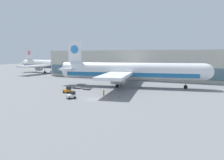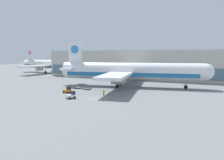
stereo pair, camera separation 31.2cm
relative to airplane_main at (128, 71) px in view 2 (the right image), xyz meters
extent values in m
plane|color=slate|center=(-0.68, -25.08, -5.84)|extent=(400.00, 400.00, 0.00)
cube|color=#BCB7A8|center=(-9.67, 31.11, 1.16)|extent=(90.00, 18.00, 14.00)
cube|color=slate|center=(-9.67, 22.01, -1.99)|extent=(88.20, 0.20, 4.90)
cylinder|color=white|center=(0.78, 0.15, 0.26)|extent=(52.14, 15.77, 5.80)
cube|color=#1E669E|center=(0.78, 0.15, -1.04)|extent=(48.03, 14.85, 1.45)
sphere|color=white|center=(26.28, 5.19, 0.26)|extent=(5.68, 5.68, 5.68)
cone|color=white|center=(-24.73, -4.89, 0.26)|extent=(7.33, 6.64, 5.51)
cube|color=white|center=(-20.65, -4.08, 7.16)|extent=(5.19, 1.44, 8.00)
cylinder|color=#3384CC|center=(-20.65, -4.08, 8.12)|extent=(3.25, 1.16, 3.20)
cube|color=white|center=(-21.67, -4.28, 0.84)|extent=(6.05, 13.45, 0.50)
cube|color=white|center=(-1.77, -0.35, -0.46)|extent=(17.15, 48.64, 0.90)
cylinder|color=#9EA0A5|center=(0.18, -10.24, -2.26)|extent=(4.66, 3.56, 2.80)
cylinder|color=#9EA0A5|center=(-3.73, 9.54, -2.26)|extent=(4.66, 3.56, 2.80)
cylinder|color=#9EA0A5|center=(20.16, 3.98, -3.19)|extent=(0.36, 0.36, 4.00)
cylinder|color=black|center=(20.16, 3.98, -5.19)|extent=(1.45, 1.13, 1.30)
cylinder|color=#9EA0A5|center=(-2.68, -3.79, -3.19)|extent=(0.36, 0.36, 4.00)
cylinder|color=black|center=(-2.68, -3.79, -5.19)|extent=(1.45, 1.13, 1.30)
cylinder|color=#9EA0A5|center=(-3.92, 2.49, -3.19)|extent=(0.36, 0.36, 4.00)
cylinder|color=black|center=(-3.92, 2.49, -5.19)|extent=(1.45, 1.13, 1.30)
cylinder|color=white|center=(-65.13, 35.95, -0.11)|extent=(49.06, 7.71, 5.45)
cube|color=#2D428E|center=(-65.13, 35.95, -1.33)|extent=(45.15, 7.42, 1.36)
sphere|color=white|center=(-40.72, 34.82, -0.11)|extent=(5.34, 5.34, 5.34)
cone|color=white|center=(-89.53, 37.08, -0.11)|extent=(6.23, 5.45, 5.18)
cube|color=white|center=(-85.62, 36.90, 6.38)|extent=(4.90, 0.64, 7.52)
cylinder|color=pink|center=(-85.62, 36.90, 7.28)|extent=(3.03, 0.66, 3.01)
cube|color=white|center=(-86.60, 36.95, 0.44)|extent=(3.95, 12.36, 0.47)
cube|color=white|center=(-67.57, 36.06, -0.79)|extent=(9.60, 45.40, 0.85)
cylinder|color=#9EA0A5|center=(-68.00, 26.60, -2.48)|extent=(4.06, 2.81, 2.63)
cylinder|color=#9EA0A5|center=(-67.13, 45.53, -2.48)|extent=(4.06, 2.81, 2.63)
cylinder|color=#9EA0A5|center=(-46.58, 35.09, -3.35)|extent=(0.34, 0.34, 3.76)
cylinder|color=black|center=(-46.58, 35.09, -5.23)|extent=(1.26, 0.90, 1.22)
cylinder|color=#9EA0A5|center=(-69.17, 33.13, -3.35)|extent=(0.34, 0.34, 3.76)
cylinder|color=black|center=(-69.17, 33.13, -5.23)|extent=(1.26, 0.90, 1.22)
cylinder|color=#9EA0A5|center=(-68.89, 39.14, -3.35)|extent=(0.34, 0.34, 3.76)
cylinder|color=black|center=(-68.89, 39.14, -5.23)|extent=(1.26, 0.90, 1.22)
cube|color=orange|center=(-12.73, -20.34, -5.14)|extent=(2.33, 1.46, 0.80)
cube|color=black|center=(-12.08, -20.33, -4.29)|extent=(0.93, 1.26, 0.90)
cube|color=black|center=(-11.50, -20.31, -5.42)|extent=(0.19, 1.26, 0.24)
cylinder|color=black|center=(-11.94, -19.62, -5.54)|extent=(0.61, 0.25, 0.60)
cylinder|color=black|center=(-11.91, -21.02, -5.54)|extent=(0.61, 0.25, 0.60)
cylinder|color=black|center=(-13.55, -19.66, -5.54)|extent=(0.61, 0.25, 0.60)
cylinder|color=black|center=(-13.52, -21.06, -5.54)|extent=(0.61, 0.25, 0.60)
cube|color=silver|center=(-6.47, -27.17, -5.14)|extent=(2.32, 2.69, 0.80)
cube|color=black|center=(-6.17, -26.60, -4.29)|extent=(1.52, 1.38, 0.90)
cube|color=black|center=(-5.89, -26.08, -5.42)|extent=(1.19, 0.73, 0.24)
cylinder|color=black|center=(-6.71, -26.13, -5.54)|extent=(0.49, 0.64, 0.60)
cylinder|color=black|center=(-5.48, -26.79, -5.54)|extent=(0.49, 0.64, 0.60)
cylinder|color=black|center=(-7.47, -27.55, -5.54)|extent=(0.49, 0.64, 0.60)
cylinder|color=black|center=(-6.23, -28.21, -5.54)|extent=(0.49, 0.64, 0.60)
cube|color=#56565B|center=(-14.61, -11.58, -5.42)|extent=(2.86, 1.61, 0.12)
cube|color=#56565B|center=(-12.76, -11.66, -5.42)|extent=(0.90, 0.12, 0.08)
cylinder|color=black|center=(-13.60, -10.99, -5.66)|extent=(0.37, 0.16, 0.36)
cylinder|color=black|center=(-13.66, -12.26, -5.66)|extent=(0.37, 0.16, 0.36)
cylinder|color=black|center=(-15.56, -10.91, -5.66)|extent=(0.37, 0.16, 0.36)
cylinder|color=black|center=(-15.61, -12.18, -5.66)|extent=(0.37, 0.16, 0.36)
cube|color=#56565B|center=(-10.54, -12.22, -5.42)|extent=(2.86, 1.61, 0.12)
cube|color=#56565B|center=(-8.69, -12.30, -5.42)|extent=(0.90, 0.12, 0.08)
cylinder|color=black|center=(-9.53, -11.63, -5.66)|extent=(0.37, 0.16, 0.36)
cylinder|color=black|center=(-9.59, -12.90, -5.66)|extent=(0.37, 0.16, 0.36)
cylinder|color=black|center=(-11.49, -11.55, -5.66)|extent=(0.37, 0.16, 0.36)
cylinder|color=black|center=(-11.54, -12.82, -5.66)|extent=(0.37, 0.16, 0.36)
cylinder|color=black|center=(-0.26, -19.30, -5.40)|extent=(0.14, 0.14, 0.87)
cylinder|color=black|center=(-0.45, -19.33, -5.40)|extent=(0.14, 0.14, 0.87)
cube|color=yellow|center=(-0.35, -19.31, -4.64)|extent=(0.39, 0.27, 0.65)
cylinder|color=yellow|center=(-0.12, -19.28, -4.61)|extent=(0.09, 0.09, 0.59)
cylinder|color=yellow|center=(-0.59, -19.35, -4.61)|extent=(0.09, 0.09, 0.59)
sphere|color=#DBB28E|center=(-0.35, -19.31, -4.20)|extent=(0.24, 0.24, 0.24)
sphere|color=yellow|center=(-0.35, -19.31, -4.13)|extent=(0.22, 0.22, 0.22)
cube|color=black|center=(4.83, -19.70, -5.82)|extent=(0.40, 0.40, 0.04)
cone|color=orange|center=(4.83, -19.70, -5.51)|extent=(0.32, 0.32, 0.59)
cylinder|color=white|center=(4.83, -19.70, -5.48)|extent=(0.19, 0.19, 0.08)
cube|color=black|center=(3.17, -23.15, -5.82)|extent=(0.40, 0.40, 0.04)
cone|color=orange|center=(3.17, -23.15, -5.44)|extent=(0.32, 0.32, 0.71)
cylinder|color=white|center=(3.17, -23.15, -5.41)|extent=(0.19, 0.19, 0.10)
camera|label=1|loc=(28.22, -75.84, 6.22)|focal=35.00mm
camera|label=2|loc=(28.50, -75.70, 6.22)|focal=35.00mm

